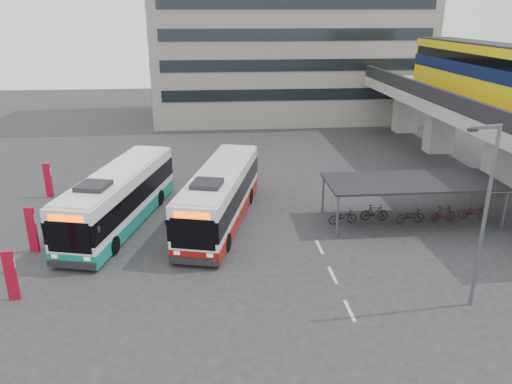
{
  "coord_description": "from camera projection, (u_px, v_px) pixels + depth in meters",
  "views": [
    {
      "loc": [
        -3.02,
        -23.45,
        11.74
      ],
      "look_at": [
        -0.57,
        3.38,
        2.0
      ],
      "focal_mm": 35.0,
      "sensor_mm": 36.0,
      "label": 1
    }
  ],
  "objects": [
    {
      "name": "bus_main",
      "position": [
        220.0,
        196.0,
        29.14
      ],
      "size": [
        5.39,
        12.05,
        3.49
      ],
      "rotation": [
        0.0,
        0.0,
        -0.25
      ],
      "color": "white",
      "rests_on": "ground"
    },
    {
      "name": "sign_totem_mid",
      "position": [
        32.0,
        229.0,
        25.54
      ],
      "size": [
        0.53,
        0.26,
        2.46
      ],
      "rotation": [
        0.0,
        0.0,
        -0.22
      ],
      "color": "#A00920",
      "rests_on": "ground"
    },
    {
      "name": "sign_totem_north",
      "position": [
        48.0,
        180.0,
        33.2
      ],
      "size": [
        0.51,
        0.26,
        2.35
      ],
      "rotation": [
        0.0,
        0.0,
        -0.24
      ],
      "color": "#A00920",
      "rests_on": "ground"
    },
    {
      "name": "lamp_post",
      "position": [
        484.0,
        208.0,
        19.73
      ],
      "size": [
        1.37,
        0.28,
        7.8
      ],
      "rotation": [
        0.0,
        0.0,
        0.09
      ],
      "color": "#595B60",
      "rests_on": "ground"
    },
    {
      "name": "bike_shelter",
      "position": [
        410.0,
        197.0,
        29.23
      ],
      "size": [
        10.0,
        4.0,
        2.54
      ],
      "color": "#595B60",
      "rests_on": "ground"
    },
    {
      "name": "bus_teal",
      "position": [
        120.0,
        198.0,
        28.81
      ],
      "size": [
        5.33,
        12.07,
        3.49
      ],
      "rotation": [
        0.0,
        0.0,
        -0.24
      ],
      "color": "white",
      "rests_on": "ground"
    },
    {
      "name": "office_block",
      "position": [
        288.0,
        5.0,
        56.19
      ],
      "size": [
        30.0,
        15.0,
        25.0
      ],
      "primitive_type": "cube",
      "color": "gray",
      "rests_on": "ground"
    },
    {
      "name": "road_markings",
      "position": [
        333.0,
        275.0,
        23.62
      ],
      "size": [
        0.15,
        7.6,
        0.01
      ],
      "color": "beige",
      "rests_on": "ground"
    },
    {
      "name": "viaduct",
      "position": [
        484.0,
        92.0,
        36.57
      ],
      "size": [
        8.0,
        32.0,
        9.68
      ],
      "color": "gray",
      "rests_on": "ground"
    },
    {
      "name": "sign_totem_south",
      "position": [
        11.0,
        275.0,
        21.22
      ],
      "size": [
        0.5,
        0.18,
        2.33
      ],
      "rotation": [
        0.0,
        0.0,
        0.06
      ],
      "color": "#A00920",
      "rests_on": "ground"
    },
    {
      "name": "pedestrian",
      "position": [
        196.0,
        198.0,
        30.65
      ],
      "size": [
        0.78,
        0.84,
        1.93
      ],
      "primitive_type": "imported",
      "rotation": [
        0.0,
        0.0,
        0.97
      ],
      "color": "black",
      "rests_on": "ground"
    },
    {
      "name": "ground",
      "position": [
        273.0,
        249.0,
        26.21
      ],
      "size": [
        120.0,
        120.0,
        0.0
      ],
      "primitive_type": "plane",
      "color": "#28282B",
      "rests_on": "ground"
    }
  ]
}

